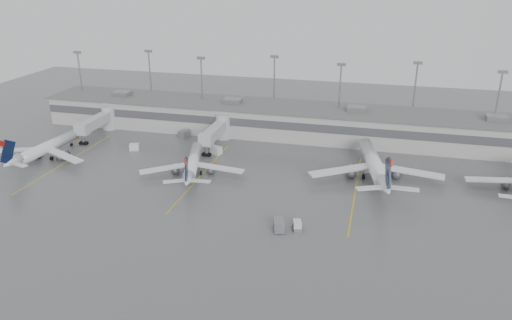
% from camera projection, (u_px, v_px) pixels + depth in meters
% --- Properties ---
extents(ground, '(260.00, 260.00, 0.00)m').
position_uv_depth(ground, '(247.00, 236.00, 89.17)').
color(ground, '#545456').
rests_on(ground, ground).
extents(terminal, '(152.00, 17.00, 9.45)m').
position_uv_depth(terminal, '(301.00, 121.00, 139.91)').
color(terminal, '#AAAAA5').
rests_on(terminal, ground).
extents(light_masts, '(142.40, 8.00, 20.60)m').
position_uv_depth(light_masts, '(306.00, 89.00, 142.24)').
color(light_masts, gray).
rests_on(light_masts, ground).
extents(jet_bridge_left, '(4.00, 17.20, 7.00)m').
position_uv_depth(jet_bridge_left, '(101.00, 120.00, 141.73)').
color(jet_bridge_left, '#ABAEB1').
rests_on(jet_bridge_left, ground).
extents(jet_bridge_right, '(4.00, 17.20, 7.00)m').
position_uv_depth(jet_bridge_right, '(218.00, 130.00, 133.68)').
color(jet_bridge_right, '#ABAEB1').
rests_on(jet_bridge_right, ground).
extents(stand_markings, '(105.25, 40.00, 0.01)m').
position_uv_depth(stand_markings, '(276.00, 183.00, 110.81)').
color(stand_markings, gold).
rests_on(stand_markings, ground).
extents(jet_far_left, '(25.26, 28.39, 9.18)m').
position_uv_depth(jet_far_left, '(45.00, 148.00, 123.43)').
color(jet_far_left, silver).
rests_on(jet_far_left, ground).
extents(jet_mid_left, '(23.28, 26.45, 8.75)m').
position_uv_depth(jet_mid_left, '(193.00, 163.00, 114.49)').
color(jet_mid_left, silver).
rests_on(jet_mid_left, ground).
extents(jet_mid_right, '(29.51, 33.40, 10.92)m').
position_uv_depth(jet_mid_right, '(375.00, 164.00, 111.87)').
color(jet_mid_right, silver).
rests_on(jet_mid_right, ground).
extents(baggage_tug, '(2.28, 2.94, 1.67)m').
position_uv_depth(baggage_tug, '(297.00, 226.00, 91.10)').
color(baggage_tug, silver).
rests_on(baggage_tug, ground).
extents(baggage_cart, '(2.61, 3.54, 2.03)m').
position_uv_depth(baggage_cart, '(279.00, 225.00, 90.60)').
color(baggage_cart, slate).
rests_on(baggage_cart, ground).
extents(gse_uld_a, '(2.80, 2.27, 1.71)m').
position_uv_depth(gse_uld_a, '(134.00, 147.00, 129.97)').
color(gse_uld_a, silver).
rests_on(gse_uld_a, ground).
extents(gse_uld_b, '(3.23, 2.79, 1.93)m').
position_uv_depth(gse_uld_b, '(216.00, 150.00, 127.38)').
color(gse_uld_b, silver).
rests_on(gse_uld_b, ground).
extents(gse_uld_c, '(2.50, 2.05, 1.53)m').
position_uv_depth(gse_uld_c, '(368.00, 169.00, 116.36)').
color(gse_uld_c, silver).
rests_on(gse_uld_c, ground).
extents(gse_loader, '(2.87, 3.70, 2.04)m').
position_uv_depth(gse_loader, '(185.00, 134.00, 139.32)').
color(gse_loader, slate).
rests_on(gse_loader, ground).
extents(cone_a, '(0.49, 0.49, 0.78)m').
position_uv_depth(cone_a, '(79.00, 141.00, 135.72)').
color(cone_a, orange).
rests_on(cone_a, ground).
extents(cone_b, '(0.45, 0.45, 0.71)m').
position_uv_depth(cone_b, '(216.00, 160.00, 122.88)').
color(cone_b, orange).
rests_on(cone_b, ground).
extents(cone_c, '(0.42, 0.42, 0.67)m').
position_uv_depth(cone_c, '(321.00, 165.00, 119.51)').
color(cone_c, orange).
rests_on(cone_c, ground).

